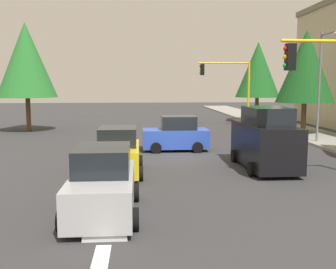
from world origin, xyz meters
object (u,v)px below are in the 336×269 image
car_yellow (118,153)px  car_silver (103,184)px  tree_roadside_far (258,70)px  delivery_van_black (265,140)px  traffic_signal_far_left (229,81)px  tree_opposite_side (26,60)px  street_lamp_curbside (323,75)px  tree_roadside_mid (306,66)px  car_blue (176,135)px

car_yellow → car_silver: size_ratio=0.90×
tree_roadside_far → delivery_van_black: size_ratio=1.64×
traffic_signal_far_left → tree_opposite_side: tree_opposite_side is taller
traffic_signal_far_left → tree_opposite_side: bearing=-83.2°
street_lamp_curbside → tree_roadside_mid: size_ratio=0.91×
tree_opposite_side → tree_roadside_mid: bearing=79.2°
traffic_signal_far_left → car_blue: (12.00, -5.75, -3.16)m
tree_opposite_side → car_yellow: tree_opposite_side is taller
tree_opposite_side → car_blue: size_ratio=2.31×
traffic_signal_far_left → tree_opposite_side: size_ratio=0.67×
car_silver → car_blue: bearing=163.8°
traffic_signal_far_left → car_yellow: 20.09m
traffic_signal_far_left → street_lamp_curbside: (10.39, 3.49, 0.29)m
tree_roadside_far → tree_roadside_mid: bearing=2.9°
street_lamp_curbside → tree_roadside_far: size_ratio=0.89×
delivery_van_black → car_silver: (5.81, -6.67, -0.38)m
tree_roadside_mid → car_blue: 12.41m
tree_roadside_far → car_yellow: 25.51m
street_lamp_curbside → delivery_van_black: (6.74, -5.74, -3.07)m
tree_opposite_side → car_blue: (10.00, 10.96, -4.74)m
delivery_van_black → tree_roadside_far: bearing=164.0°
tree_roadside_mid → tree_roadside_far: (-10.00, -0.50, 0.11)m
traffic_signal_far_left → tree_roadside_mid: 7.44m
car_yellow → street_lamp_curbside: bearing=121.2°
tree_opposite_side → car_silver: 22.84m
tree_opposite_side → tree_roadside_far: tree_opposite_side is taller
street_lamp_curbside → car_blue: size_ratio=1.89×
tree_roadside_mid → tree_opposite_side: size_ratio=0.90×
tree_opposite_side → car_yellow: bearing=26.7°
car_blue → traffic_signal_far_left: bearing=154.4°
street_lamp_curbside → tree_roadside_mid: (-4.39, 0.80, 0.70)m
tree_opposite_side → car_blue: 15.58m
delivery_van_black → car_blue: delivery_van_black is taller
street_lamp_curbside → delivery_van_black: size_ratio=1.46×
car_blue → tree_roadside_far: bearing=149.2°
delivery_van_black → car_yellow: bearing=-84.1°
tree_opposite_side → delivery_van_black: tree_opposite_side is taller
tree_roadside_mid → tree_opposite_side: (-4.00, -21.00, 0.60)m
traffic_signal_far_left → car_silver: traffic_signal_far_left is taller
traffic_signal_far_left → delivery_van_black: 17.50m
traffic_signal_far_left → street_lamp_curbside: street_lamp_curbside is taller
tree_roadside_mid → delivery_van_black: bearing=-30.5°
tree_roadside_far → tree_opposite_side: bearing=-73.7°
tree_roadside_mid → car_yellow: bearing=-47.9°
street_lamp_curbside → tree_roadside_mid: 4.52m
tree_roadside_far → street_lamp_curbside: bearing=-1.2°
traffic_signal_far_left → car_blue: bearing=-25.6°
tree_roadside_far → delivery_van_black: tree_roadside_far is taller
delivery_van_black → car_blue: (-5.13, -3.50, -0.39)m
car_yellow → delivery_van_black: bearing=95.9°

